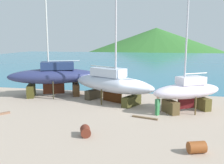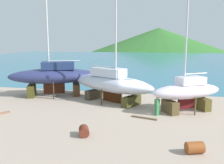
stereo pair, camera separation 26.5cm
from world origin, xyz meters
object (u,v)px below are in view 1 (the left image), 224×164
Objects in this scene: sailboat_large_starboard at (112,83)px; barrel_blue_faded at (85,131)px; sailboat_far_slipway at (54,76)px; sailboat_small_center at (187,91)px; worker at (158,106)px; barrel_by_slipway at (197,147)px.

barrel_blue_faded is at bearing -60.97° from sailboat_large_starboard.
sailboat_large_starboard is at bearing 144.79° from sailboat_far_slipway.
sailboat_small_center is 0.85× the size of sailboat_far_slipway.
worker is 1.67× the size of barrel_by_slipway.
sailboat_far_slipway reaches higher than sailboat_large_starboard.
worker is 7.12m from barrel_blue_faded.
sailboat_far_slipway reaches higher than barrel_blue_faded.
worker reaches higher than barrel_by_slipway.
worker is (-2.46, -1.71, -0.96)m from sailboat_small_center.
sailboat_far_slipway is at bearing -164.92° from sailboat_large_starboard.
sailboat_far_slipway is 8.99× the size of worker.
barrel_by_slipway is at bearing 116.79° from sailboat_far_slipway.
barrel_blue_faded is (-6.91, -7.26, -1.45)m from sailboat_small_center.
sailboat_large_starboard is 9.34m from barrel_blue_faded.
worker is at bearing 2.90° from sailboat_small_center.
sailboat_large_starboard is 14.84× the size of barrel_by_slipway.
barrel_by_slipway is at bearing -37.57° from worker.
sailboat_far_slipway is 15.00× the size of barrel_by_slipway.
sailboat_far_slipway is 12.66m from worker.
sailboat_large_starboard is 7.33m from sailboat_small_center.
sailboat_small_center is at bearing 12.60° from sailboat_large_starboard.
sailboat_large_starboard reaches higher than barrel_by_slipway.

